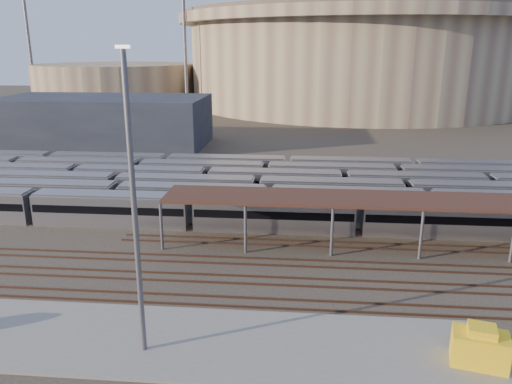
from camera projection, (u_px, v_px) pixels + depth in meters
The scene contains 13 objects.
ground at pixel (238, 257), 49.23m from camera, with size 420.00×420.00×0.00m, color #383026.
apron at pixel (142, 339), 35.31m from camera, with size 50.00×9.00×0.20m, color gray.
subway_trains at pixel (248, 188), 66.49m from camera, with size 122.96×23.90×3.60m.
inspection_shed at pixel (462, 203), 49.72m from camera, with size 60.30×6.00×5.30m.
empty_tracks at pixel (231, 279), 44.43m from camera, with size 170.00×9.62×0.18m.
stadium at pixel (358, 56), 176.16m from camera, with size 124.00×124.00×32.50m.
secondary_arena at pixel (116, 84), 176.72m from camera, with size 56.00×56.00×14.00m, color tan.
service_building at pixel (104, 121), 103.44m from camera, with size 42.00×20.00×10.00m, color #1E232D.
floodlight_0 at pixel (185, 44), 151.14m from camera, with size 4.00×1.00×38.40m.
floodlight_1 at pixel (29, 44), 165.51m from camera, with size 4.00×1.00×38.40m.
floodlight_3 at pixel (263, 44), 197.16m from camera, with size 4.00×1.00×38.40m.
yard_light_pole at pixel (134, 209), 31.18m from camera, with size 0.82×0.36×19.92m.
yellow_equipment at pixel (480, 349), 32.19m from camera, with size 3.44×2.15×2.15m, color yellow.
Camera 1 is at (5.89, -45.07, 20.07)m, focal length 35.00 mm.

